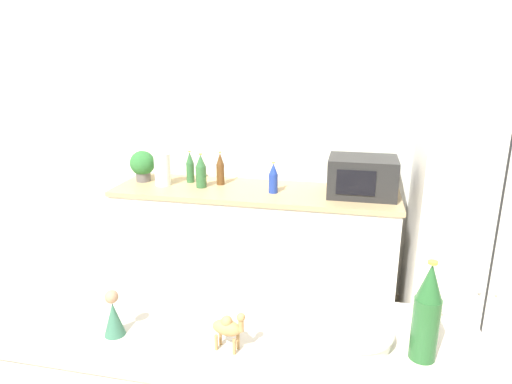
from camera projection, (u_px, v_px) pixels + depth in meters
wall_back at (306, 138)px, 3.59m from camera, size 8.00×0.06×2.55m
back_counter at (255, 245)px, 3.59m from camera, size 2.14×0.63×0.92m
refrigerator at (482, 218)px, 3.09m from camera, size 0.89×0.71×1.69m
potted_plant at (143, 165)px, 3.64m from camera, size 0.20×0.20×0.25m
paper_towel_roll at (162, 169)px, 3.53m from camera, size 0.12×0.12×0.25m
microwave at (362, 177)px, 3.27m from camera, size 0.48×0.37×0.28m
back_bottle_0 at (201, 171)px, 3.47m from camera, size 0.08×0.08×0.26m
back_bottle_1 at (190, 167)px, 3.62m from camera, size 0.06×0.06×0.25m
back_bottle_2 at (273, 178)px, 3.34m from camera, size 0.07×0.07×0.23m
back_bottle_3 at (220, 169)px, 3.55m from camera, size 0.06×0.06×0.26m
wine_bottle at (427, 313)px, 1.38m from camera, size 0.08×0.08×0.33m
fruit_bowl at (355, 334)px, 1.49m from camera, size 0.25×0.25×0.06m
camel_figurine at (228, 327)px, 1.44m from camera, size 0.11×0.06×0.14m
wise_man_figurine_blue at (114, 316)px, 1.52m from camera, size 0.07×0.07×0.16m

